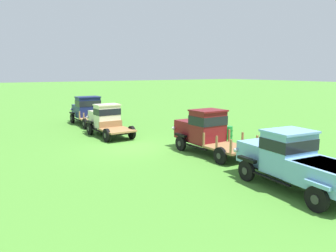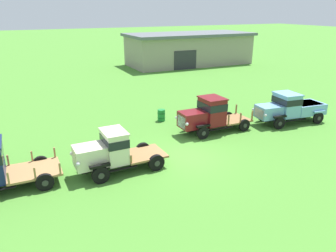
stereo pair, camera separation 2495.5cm
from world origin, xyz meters
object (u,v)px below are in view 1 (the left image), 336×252
object	(u,v)px
vintage_truck_midrow_center	(205,130)
vintage_truck_far_side	(294,160)
vintage_truck_second_in_line	(106,119)
oil_drum_beside_row	(228,133)
vintage_truck_foreground_near	(87,110)

from	to	relation	value
vintage_truck_midrow_center	vintage_truck_far_side	distance (m)	6.14
vintage_truck_second_in_line	vintage_truck_far_side	distance (m)	13.33
vintage_truck_second_in_line	oil_drum_beside_row	distance (m)	8.05
vintage_truck_second_in_line	oil_drum_beside_row	xyz separation A→B (m)	(5.37, 5.96, -0.68)
vintage_truck_second_in_line	vintage_truck_far_side	world-z (taller)	vintage_truck_far_side
vintage_truck_second_in_line	oil_drum_beside_row	world-z (taller)	vintage_truck_second_in_line
vintage_truck_second_in_line	vintage_truck_far_side	xyz separation A→B (m)	(13.21, 1.82, 0.00)
vintage_truck_foreground_near	vintage_truck_far_side	world-z (taller)	vintage_truck_foreground_near
vintage_truck_second_in_line	vintage_truck_far_side	bearing A→B (deg)	7.83
vintage_truck_foreground_near	vintage_truck_midrow_center	world-z (taller)	vintage_truck_midrow_center
vintage_truck_foreground_near	vintage_truck_midrow_center	bearing A→B (deg)	9.19
vintage_truck_midrow_center	vintage_truck_foreground_near	bearing A→B (deg)	-170.81
vintage_truck_foreground_near	oil_drum_beside_row	xyz separation A→B (m)	(10.79, 5.38, -0.73)
vintage_truck_second_in_line	oil_drum_beside_row	size ratio (longest dim) A/B	5.53
vintage_truck_midrow_center	oil_drum_beside_row	xyz separation A→B (m)	(-1.76, 3.35, -0.78)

